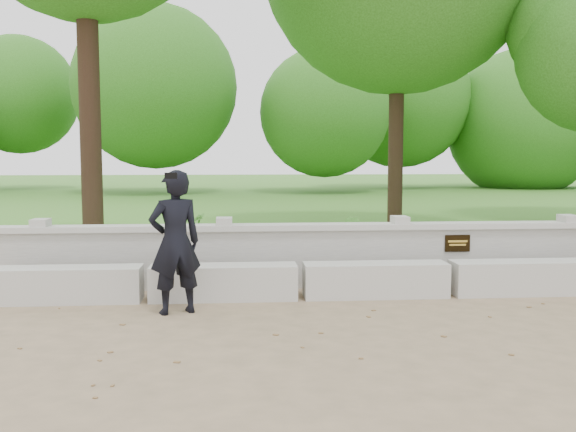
% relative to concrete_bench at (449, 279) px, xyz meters
% --- Properties ---
extents(ground, '(80.00, 80.00, 0.00)m').
position_rel_concrete_bench_xyz_m(ground, '(-0.00, -1.90, -0.22)').
color(ground, '#947B5B').
rests_on(ground, ground).
extents(lawn, '(40.00, 22.00, 0.25)m').
position_rel_concrete_bench_xyz_m(lawn, '(-0.00, 12.10, -0.10)').
color(lawn, '#407121').
rests_on(lawn, ground).
extents(concrete_bench, '(11.90, 0.45, 0.45)m').
position_rel_concrete_bench_xyz_m(concrete_bench, '(0.00, 0.00, 0.00)').
color(concrete_bench, beige).
rests_on(concrete_bench, ground).
extents(parapet_wall, '(12.50, 0.35, 0.90)m').
position_rel_concrete_bench_xyz_m(parapet_wall, '(0.00, 0.70, 0.24)').
color(parapet_wall, '#B6B3AC').
rests_on(parapet_wall, ground).
extents(man_main, '(0.73, 0.68, 1.70)m').
position_rel_concrete_bench_xyz_m(man_main, '(-3.55, -0.70, 0.63)').
color(man_main, black).
rests_on(man_main, ground).
extents(shrub_a, '(0.33, 0.33, 0.53)m').
position_rel_concrete_bench_xyz_m(shrub_a, '(-4.01, 1.40, 0.29)').
color(shrub_a, '#3E7B29').
rests_on(shrub_a, lawn).
extents(shrub_b, '(0.42, 0.46, 0.67)m').
position_rel_concrete_bench_xyz_m(shrub_b, '(-1.09, 1.40, 0.36)').
color(shrub_b, '#3E7B29').
rests_on(shrub_b, lawn).
extents(shrub_d, '(0.37, 0.38, 0.52)m').
position_rel_concrete_bench_xyz_m(shrub_d, '(-3.55, 3.94, 0.28)').
color(shrub_d, '#3E7B29').
rests_on(shrub_d, lawn).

